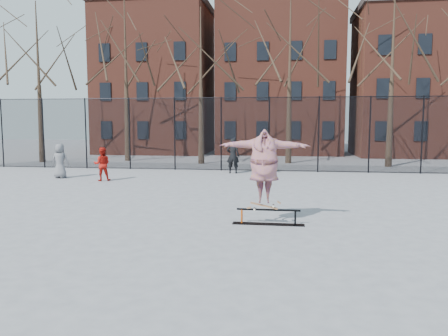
# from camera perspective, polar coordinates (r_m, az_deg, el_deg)

# --- Properties ---
(ground) EXTENTS (100.00, 100.00, 0.00)m
(ground) POSITION_cam_1_polar(r_m,az_deg,el_deg) (11.08, -3.18, -7.95)
(ground) COLOR slate
(skate_rail) EXTENTS (1.88, 0.29, 0.41)m
(skate_rail) POSITION_cam_1_polar(r_m,az_deg,el_deg) (11.57, 5.80, -6.55)
(skate_rail) COLOR black
(skate_rail) RESTS_ON ground
(skateboard) EXTENTS (0.78, 0.19, 0.09)m
(skateboard) POSITION_cam_1_polar(r_m,az_deg,el_deg) (11.51, 5.24, -5.09)
(skateboard) COLOR brown
(skateboard) RESTS_ON skate_rail
(skater) EXTENTS (2.38, 0.73, 1.92)m
(skater) POSITION_cam_1_polar(r_m,az_deg,el_deg) (11.36, 5.29, -0.11)
(skater) COLOR #403A92
(skater) RESTS_ON skateboard
(bystander_grey) EXTENTS (0.85, 0.60, 1.64)m
(bystander_grey) POSITION_cam_1_polar(r_m,az_deg,el_deg) (22.12, -20.62, 0.87)
(bystander_grey) COLOR slate
(bystander_grey) RESTS_ON ground
(bystander_black) EXTENTS (0.67, 0.45, 1.82)m
(bystander_black) POSITION_cam_1_polar(r_m,az_deg,el_deg) (22.62, 1.17, 1.61)
(bystander_black) COLOR black
(bystander_black) RESTS_ON ground
(bystander_red) EXTENTS (0.89, 0.79, 1.52)m
(bystander_red) POSITION_cam_1_polar(r_m,az_deg,el_deg) (20.51, -15.64, 0.49)
(bystander_red) COLOR #A1140E
(bystander_red) RESTS_ON ground
(bystander_white) EXTENTS (0.98, 0.45, 1.63)m
(bystander_white) POSITION_cam_1_polar(r_m,az_deg,el_deg) (22.45, 4.70, 1.31)
(bystander_white) COLOR beige
(bystander_white) RESTS_ON ground
(fence) EXTENTS (34.03, 0.07, 4.00)m
(fence) POSITION_cam_1_polar(r_m,az_deg,el_deg) (23.64, 2.96, 4.57)
(fence) COLOR black
(fence) RESTS_ON ground
(tree_row) EXTENTS (33.66, 7.46, 10.67)m
(tree_row) POSITION_cam_1_polar(r_m,az_deg,el_deg) (28.18, 3.32, 15.64)
(tree_row) COLOR black
(tree_row) RESTS_ON ground
(rowhouses) EXTENTS (29.00, 7.00, 13.00)m
(rowhouses) POSITION_cam_1_polar(r_m,az_deg,el_deg) (36.72, 6.03, 11.36)
(rowhouses) COLOR #5D2A1E
(rowhouses) RESTS_ON ground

